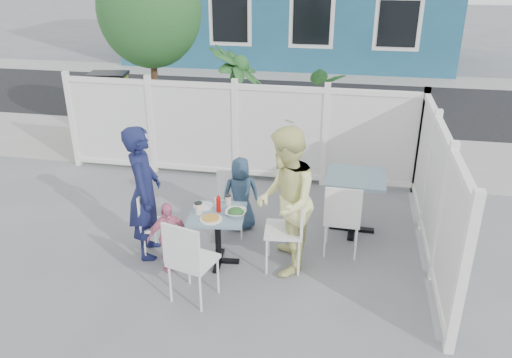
% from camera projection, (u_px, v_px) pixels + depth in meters
% --- Properties ---
extents(ground, '(80.00, 80.00, 0.00)m').
position_uv_depth(ground, '(185.00, 251.00, 6.32)').
color(ground, slate).
extents(near_sidewalk, '(24.00, 2.60, 0.01)m').
position_uv_depth(near_sidewalk, '(248.00, 148.00, 9.72)').
color(near_sidewalk, gray).
rests_on(near_sidewalk, ground).
extents(street, '(24.00, 5.00, 0.01)m').
position_uv_depth(street, '(277.00, 100.00, 13.04)').
color(street, black).
rests_on(street, ground).
extents(far_sidewalk, '(24.00, 1.60, 0.01)m').
position_uv_depth(far_sidewalk, '(292.00, 75.00, 15.82)').
color(far_sidewalk, gray).
rests_on(far_sidewalk, ground).
extents(fence_back, '(5.86, 0.08, 1.60)m').
position_uv_depth(fence_back, '(236.00, 133.00, 8.13)').
color(fence_back, white).
rests_on(fence_back, ground).
extents(fence_right, '(0.08, 3.66, 1.60)m').
position_uv_depth(fence_right, '(435.00, 195.00, 6.01)').
color(fence_right, white).
rests_on(fence_right, ground).
extents(tree, '(1.80, 1.62, 3.59)m').
position_uv_depth(tree, '(149.00, 10.00, 8.51)').
color(tree, '#382316').
rests_on(tree, ground).
extents(utility_cabinet, '(0.75, 0.59, 1.27)m').
position_uv_depth(utility_cabinet, '(112.00, 107.00, 10.16)').
color(utility_cabinet, yellow).
rests_on(utility_cabinet, ground).
extents(potted_shrub_a, '(1.18, 1.18, 2.05)m').
position_uv_depth(potted_shrub_a, '(236.00, 107.00, 8.69)').
color(potted_shrub_a, '#1C4D26').
rests_on(potted_shrub_a, ground).
extents(potted_shrub_b, '(1.89, 1.92, 1.62)m').
position_uv_depth(potted_shrub_b, '(308.00, 125.00, 8.46)').
color(potted_shrub_b, '#1C4D26').
rests_on(potted_shrub_b, ground).
extents(main_table, '(0.70, 0.70, 0.67)m').
position_uv_depth(main_table, '(218.00, 224.00, 5.88)').
color(main_table, '#3F6976').
rests_on(main_table, ground).
extents(spare_table, '(0.78, 0.78, 0.81)m').
position_uv_depth(spare_table, '(355.00, 189.00, 6.56)').
color(spare_table, '#3F6976').
rests_on(spare_table, ground).
extents(chair_left, '(0.38, 0.39, 0.85)m').
position_uv_depth(chair_left, '(154.00, 219.00, 6.06)').
color(chair_left, white).
rests_on(chair_left, ground).
extents(chair_right, '(0.48, 0.50, 1.00)m').
position_uv_depth(chair_right, '(291.00, 223.00, 5.78)').
color(chair_right, white).
rests_on(chair_right, ground).
extents(chair_back, '(0.43, 0.41, 0.85)m').
position_uv_depth(chair_back, '(231.00, 198.00, 6.60)').
color(chair_back, white).
rests_on(chair_back, ground).
extents(chair_near, '(0.54, 0.53, 0.97)m').
position_uv_depth(chair_near, '(188.00, 257.00, 5.17)').
color(chair_near, white).
rests_on(chair_near, ground).
extents(chair_spare, '(0.44, 0.43, 0.96)m').
position_uv_depth(chair_spare, '(342.00, 215.00, 6.02)').
color(chair_spare, white).
rests_on(chair_spare, ground).
extents(man, '(0.56, 0.70, 1.67)m').
position_uv_depth(man, '(144.00, 193.00, 5.96)').
color(man, '#161B46').
rests_on(man, ground).
extents(woman, '(0.77, 0.93, 1.75)m').
position_uv_depth(woman, '(285.00, 202.00, 5.64)').
color(woman, '#F7F753').
rests_on(woman, ground).
extents(boy, '(0.58, 0.48, 1.02)m').
position_uv_depth(boy, '(241.00, 194.00, 6.68)').
color(boy, navy).
rests_on(boy, ground).
extents(toddler, '(0.52, 0.49, 0.86)m').
position_uv_depth(toddler, '(168.00, 237.00, 5.80)').
color(toddler, pink).
rests_on(toddler, ground).
extents(plate_main, '(0.26, 0.26, 0.02)m').
position_uv_depth(plate_main, '(211.00, 219.00, 5.67)').
color(plate_main, white).
rests_on(plate_main, main_table).
extents(plate_side, '(0.23, 0.23, 0.02)m').
position_uv_depth(plate_side, '(203.00, 206.00, 5.97)').
color(plate_side, white).
rests_on(plate_side, main_table).
extents(salad_bowl, '(0.24, 0.24, 0.06)m').
position_uv_depth(salad_bowl, '(236.00, 213.00, 5.76)').
color(salad_bowl, white).
rests_on(salad_bowl, main_table).
extents(coffee_cup_a, '(0.09, 0.09, 0.13)m').
position_uv_depth(coffee_cup_a, '(199.00, 209.00, 5.78)').
color(coffee_cup_a, beige).
rests_on(coffee_cup_a, main_table).
extents(coffee_cup_b, '(0.07, 0.07, 0.11)m').
position_uv_depth(coffee_cup_b, '(228.00, 200.00, 6.00)').
color(coffee_cup_b, beige).
rests_on(coffee_cup_b, main_table).
extents(ketchup_bottle, '(0.05, 0.05, 0.17)m').
position_uv_depth(ketchup_bottle, '(218.00, 205.00, 5.82)').
color(ketchup_bottle, '#B40A04').
rests_on(ketchup_bottle, main_table).
extents(salt_shaker, '(0.03, 0.03, 0.06)m').
position_uv_depth(salt_shaker, '(216.00, 200.00, 6.05)').
color(salt_shaker, white).
rests_on(salt_shaker, main_table).
extents(pepper_shaker, '(0.03, 0.03, 0.07)m').
position_uv_depth(pepper_shaker, '(219.00, 199.00, 6.07)').
color(pepper_shaker, black).
rests_on(pepper_shaker, main_table).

